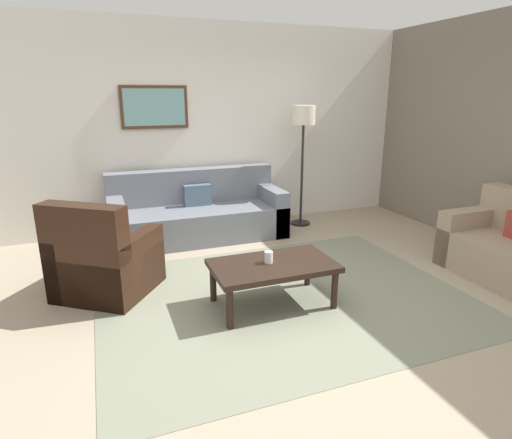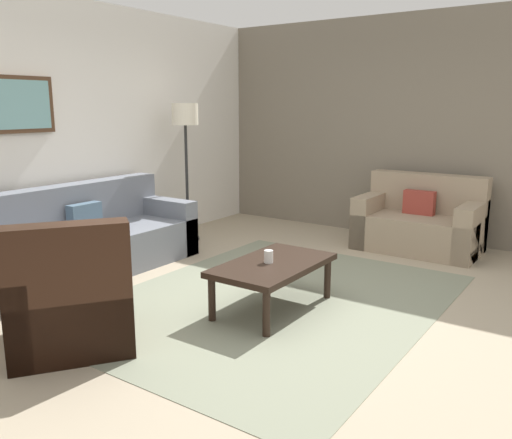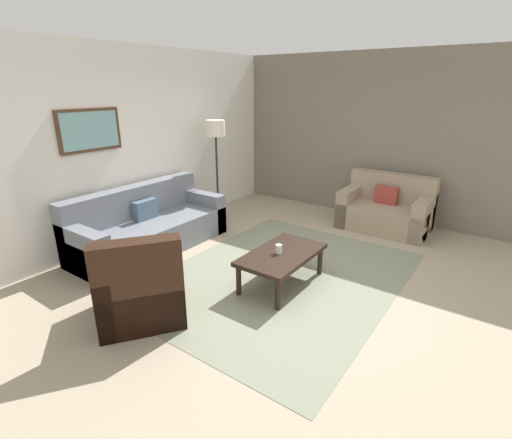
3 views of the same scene
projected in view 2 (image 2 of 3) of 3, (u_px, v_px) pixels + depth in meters
ground_plane at (273, 301)px, 4.66m from camera, size 8.00×8.00×0.00m
rear_partition at (75, 132)px, 5.81m from camera, size 6.00×0.12×2.80m
stone_feature_panel at (401, 128)px, 6.77m from camera, size 0.12×5.20×2.80m
area_rug at (273, 301)px, 4.66m from camera, size 3.38×2.62×0.01m
couch_main at (85, 242)px, 5.48m from camera, size 2.26×0.91×0.88m
couch_loveseat at (421, 224)px, 6.30m from camera, size 0.84×1.38×0.88m
armchair_leather at (70, 307)px, 3.69m from camera, size 1.12×1.12×0.95m
coffee_table at (273, 268)px, 4.41m from camera, size 1.10×0.64×0.41m
cup at (269, 257)px, 4.37m from camera, size 0.08×0.08×0.11m
lamp_standing at (185, 128)px, 6.48m from camera, size 0.32×0.32×1.71m
framed_artwork at (12, 105)px, 5.09m from camera, size 0.87×0.04×0.55m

